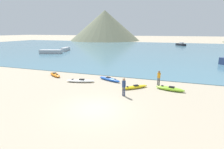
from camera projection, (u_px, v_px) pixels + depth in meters
The scene contains 13 objects.
ground_plane at pixel (95, 109), 12.99m from camera, with size 400.00×400.00×0.00m, color tan.
bay_water at pixel (155, 50), 53.64m from camera, with size 160.00×70.00×0.06m, color teal.
far_hill_left at pixel (105, 26), 104.27m from camera, with size 41.56×41.56×17.52m, color #6B7056.
kayak_on_sand_0 at pixel (55, 75), 22.34m from camera, with size 2.66×2.08×0.40m.
kayak_on_sand_1 at pixel (135, 87), 17.49m from camera, with size 2.56×2.39×0.35m.
kayak_on_sand_2 at pixel (80, 81), 19.70m from camera, with size 3.34×1.54×0.35m.
kayak_on_sand_3 at pixel (109, 79), 20.24m from camera, with size 3.12×1.74×0.40m.
kayak_on_sand_4 at pixel (170, 89), 16.94m from camera, with size 2.85×1.30×0.40m.
person_near_foreground at pixel (124, 86), 15.31m from camera, with size 0.33×0.29×1.64m.
person_near_waterline at pixel (159, 77), 18.33m from camera, with size 0.32×0.28×1.60m.
moored_boat_0 at pixel (51, 52), 44.18m from camera, with size 5.73×3.42×0.93m.
moored_boat_2 at pixel (65, 49), 49.70m from camera, with size 2.25×4.73×0.98m.
moored_boat_3 at pixel (181, 44), 68.35m from camera, with size 3.86×4.54×1.25m.
Camera 1 is at (5.13, -10.91, 5.62)m, focal length 28.00 mm.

